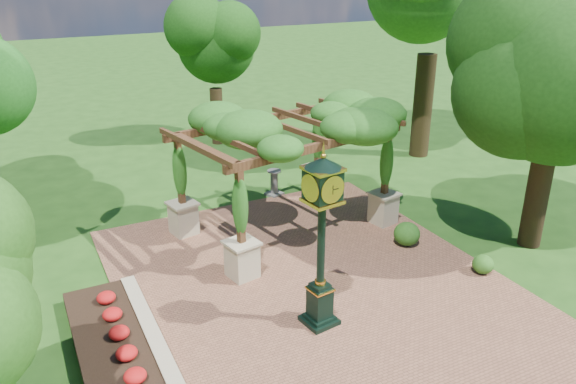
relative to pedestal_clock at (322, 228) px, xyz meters
name	(u,v)px	position (x,y,z in m)	size (l,w,h in m)	color
ground	(331,302)	(0.74, 0.67, -2.62)	(120.00, 120.00, 0.00)	#1E4714
brick_plaza	(312,283)	(0.74, 1.67, -2.60)	(10.00, 12.00, 0.04)	brown
border_wall	(151,334)	(-3.86, 1.17, -2.42)	(0.35, 5.00, 0.40)	#C6B793
flower_bed	(112,346)	(-4.76, 1.17, -2.44)	(1.50, 5.00, 0.36)	red
pedestal_clock	(322,228)	(0.00, 0.00, 0.00)	(0.97, 0.97, 4.38)	black
pergola	(285,130)	(1.62, 5.11, 0.78)	(7.27, 5.32, 4.16)	#C5B792
sundial	(274,184)	(2.53, 7.86, -2.18)	(0.71, 0.71, 1.00)	gray
shrub_front	(483,264)	(5.32, -0.03, -2.31)	(0.60, 0.60, 0.54)	#2B5F1B
shrub_mid	(407,234)	(4.46, 2.32, -2.21)	(0.82, 0.82, 0.74)	#255618
shrub_back	(328,190)	(4.12, 6.57, -2.22)	(0.81, 0.81, 0.73)	#2C621C
tree_north	(213,44)	(2.93, 15.06, 2.10)	(3.35, 3.35, 6.90)	#362615
tree_east_near	(563,58)	(7.98, 0.67, 3.15)	(4.81, 4.81, 8.40)	#372416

